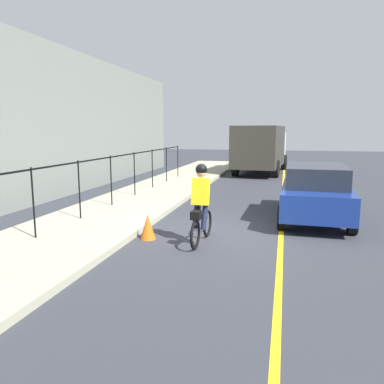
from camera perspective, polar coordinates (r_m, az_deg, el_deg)
ground_plane at (r=9.61m, az=3.64°, el=-6.12°), size 80.00×80.00×0.00m
lane_line_centre at (r=9.47m, az=13.28°, el=-6.57°), size 36.00×0.12×0.01m
sidewalk at (r=10.70m, az=-14.63°, el=-4.39°), size 40.00×3.20×0.15m
building_wall at (r=14.07m, az=-24.32°, el=9.67°), size 28.00×0.80×5.67m
iron_fence at (r=11.54m, az=-14.28°, el=3.01°), size 17.63×0.04×1.60m
cyclist_lead at (r=8.47m, az=1.34°, el=-1.89°), size 1.71×0.38×1.83m
patrol_sedan at (r=11.41m, az=18.07°, el=0.13°), size 4.45×2.03×1.58m
box_truck_background at (r=22.94m, az=10.39°, el=6.68°), size 6.89×3.02×2.78m
traffic_cone_near at (r=9.02m, az=-6.68°, el=-5.23°), size 0.36×0.36×0.60m
traffic_cone_far at (r=13.85m, az=0.99°, el=-0.27°), size 0.36×0.36×0.49m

